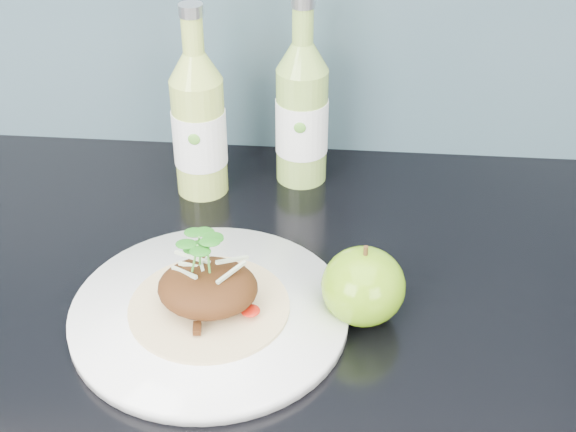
% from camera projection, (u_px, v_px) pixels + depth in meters
% --- Properties ---
extents(dinner_plate, '(0.31, 0.31, 0.02)m').
position_uv_depth(dinner_plate, '(210.00, 314.00, 0.87)').
color(dinner_plate, white).
rests_on(dinner_plate, kitchen_counter).
extents(pork_taco, '(0.17, 0.17, 0.10)m').
position_uv_depth(pork_taco, '(208.00, 287.00, 0.85)').
color(pork_taco, tan).
rests_on(pork_taco, dinner_plate).
extents(green_apple, '(0.10, 0.10, 0.09)m').
position_uv_depth(green_apple, '(363.00, 286.00, 0.85)').
color(green_apple, '#539810').
rests_on(green_apple, kitchen_counter).
extents(cider_bottle_left, '(0.09, 0.09, 0.26)m').
position_uv_depth(cider_bottle_left, '(199.00, 125.00, 1.03)').
color(cider_bottle_left, '#A9C150').
rests_on(cider_bottle_left, kitchen_counter).
extents(cider_bottle_right, '(0.08, 0.08, 0.26)m').
position_uv_depth(cider_bottle_right, '(302.00, 114.00, 1.06)').
color(cider_bottle_right, '#88AD48').
rests_on(cider_bottle_right, kitchen_counter).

